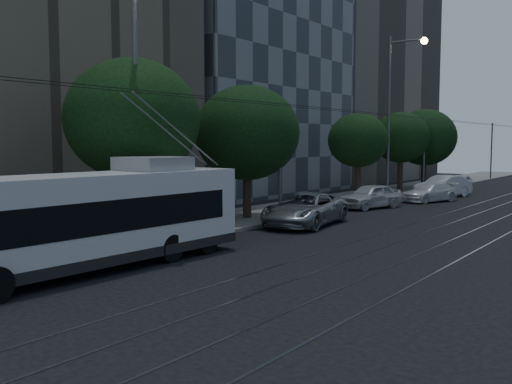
{
  "coord_description": "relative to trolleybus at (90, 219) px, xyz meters",
  "views": [
    {
      "loc": [
        10.45,
        -13.38,
        3.97
      ],
      "look_at": [
        -1.43,
        2.74,
        2.22
      ],
      "focal_mm": 40.0,
      "sensor_mm": 36.0,
      "label": 1
    }
  ],
  "objects": [
    {
      "name": "ground",
      "position": [
        4.03,
        2.37,
        -1.6
      ],
      "size": [
        120.0,
        120.0,
        0.0
      ],
      "primitive_type": "plane",
      "color": "black",
      "rests_on": "ground"
    },
    {
      "name": "sidewalk",
      "position": [
        -3.47,
        22.37,
        -1.53
      ],
      "size": [
        5.0,
        90.0,
        0.15
      ],
      "primitive_type": "cube",
      "color": "slate",
      "rests_on": "ground"
    },
    {
      "name": "tram_rails",
      "position": [
        6.53,
        22.37,
        -1.59
      ],
      "size": [
        4.52,
        90.0,
        0.02
      ],
      "color": "gray",
      "rests_on": "ground"
    },
    {
      "name": "overhead_wires",
      "position": [
        -0.95,
        22.37,
        1.87
      ],
      "size": [
        2.23,
        90.0,
        6.0
      ],
      "color": "black",
      "rests_on": "ground"
    },
    {
      "name": "building_glass_mid",
      "position": [
        -14.97,
        24.37,
        11.82
      ],
      "size": [
        14.4,
        18.4,
        26.8
      ],
      "color": "#353C44",
      "rests_on": "ground"
    },
    {
      "name": "building_tan_far",
      "position": [
        -14.97,
        44.37,
        15.82
      ],
      "size": [
        14.4,
        22.4,
        34.8
      ],
      "color": "gray",
      "rests_on": "ground"
    },
    {
      "name": "trolleybus",
      "position": [
        0.0,
        0.0,
        0.0
      ],
      "size": [
        2.81,
        11.7,
        5.63
      ],
      "rotation": [
        0.0,
        0.0,
        -0.03
      ],
      "color": "silver",
      "rests_on": "ground"
    },
    {
      "name": "pickup_silver",
      "position": [
        0.32,
        12.16,
        -0.82
      ],
      "size": [
        3.33,
        5.94,
        1.57
      ],
      "primitive_type": "imported",
      "rotation": [
        0.0,
        0.0,
        0.13
      ],
      "color": "#A0A2A7",
      "rests_on": "ground"
    },
    {
      "name": "car_white_a",
      "position": [
        -0.21,
        20.55,
        -0.86
      ],
      "size": [
        2.83,
        4.66,
        1.48
      ],
      "primitive_type": "imported",
      "rotation": [
        0.0,
        0.0,
        -0.27
      ],
      "color": "silver",
      "rests_on": "ground"
    },
    {
      "name": "car_white_b",
      "position": [
        1.33,
        26.37,
        -0.97
      ],
      "size": [
        3.14,
        4.72,
        1.27
      ],
      "primitive_type": "imported",
      "rotation": [
        0.0,
        0.0,
        -0.34
      ],
      "color": "white",
      "rests_on": "ground"
    },
    {
      "name": "car_white_c",
      "position": [
        0.99,
        30.16,
        -0.82
      ],
      "size": [
        3.12,
        5.01,
        1.56
      ],
      "primitive_type": "imported",
      "rotation": [
        0.0,
        0.0,
        -0.34
      ],
      "color": "white",
      "rests_on": "ground"
    },
    {
      "name": "car_white_d",
      "position": [
        0.29,
        36.75,
        -0.95
      ],
      "size": [
        1.99,
        4.0,
        1.31
      ],
      "primitive_type": "imported",
      "rotation": [
        0.0,
        0.0,
        0.12
      ],
      "color": "silver",
      "rests_on": "ground"
    },
    {
      "name": "tree_1",
      "position": [
        -2.97,
        4.4,
        3.27
      ],
      "size": [
        5.37,
        5.37,
        7.3
      ],
      "color": "#2D2019",
      "rests_on": "ground"
    },
    {
      "name": "tree_2",
      "position": [
        -2.97,
        11.91,
        2.84
      ],
      "size": [
        5.3,
        5.3,
        6.84
      ],
      "color": "#2D2019",
      "rests_on": "ground"
    },
    {
      "name": "tree_3",
      "position": [
        -2.97,
        24.37,
        2.49
      ],
      "size": [
        4.1,
        4.1,
        5.95
      ],
      "color": "#2D2019",
      "rests_on": "ground"
    },
    {
      "name": "tree_4",
      "position": [
        -2.94,
        31.76,
        2.73
      ],
      "size": [
        4.42,
        4.42,
        6.34
      ],
      "color": "#2D2019",
      "rests_on": "ground"
    },
    {
      "name": "tree_5",
      "position": [
        -2.47,
        35.7,
        2.77
      ],
      "size": [
        5.22,
        5.22,
        6.73
      ],
      "color": "#2D2019",
      "rests_on": "ground"
    },
    {
      "name": "streetlamp_near",
      "position": [
        -1.35,
        3.53,
        4.71
      ],
      "size": [
        2.53,
        0.44,
        10.53
      ],
      "color": "#5C5C5F",
      "rests_on": "ground"
    },
    {
      "name": "streetlamp_far",
      "position": [
        -0.75,
        25.24,
        4.96
      ],
      "size": [
        2.63,
        0.44,
        10.99
      ],
      "color": "#5C5C5F",
      "rests_on": "ground"
    }
  ]
}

